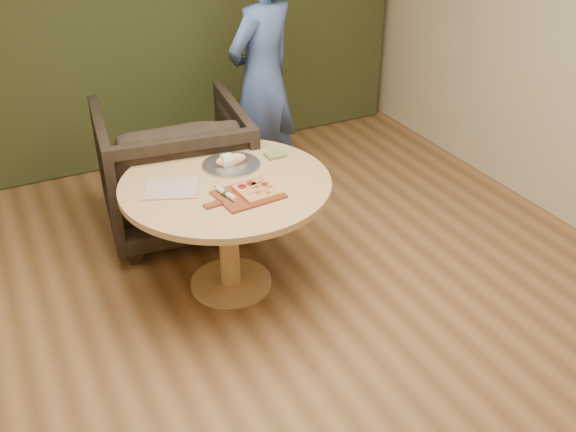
% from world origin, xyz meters
% --- Properties ---
extents(room_shell, '(5.04, 6.04, 2.84)m').
position_xyz_m(room_shell, '(0.00, 0.00, 1.40)').
color(room_shell, olive).
rests_on(room_shell, ground).
extents(pedestal_table, '(1.24, 1.24, 0.75)m').
position_xyz_m(pedestal_table, '(-0.03, 0.82, 0.61)').
color(pedestal_table, tan).
rests_on(pedestal_table, ground).
extents(pizza_paddle, '(0.46, 0.31, 0.01)m').
position_xyz_m(pizza_paddle, '(0.01, 0.60, 0.76)').
color(pizza_paddle, brown).
rests_on(pizza_paddle, pedestal_table).
extents(flatbread_pizza, '(0.24, 0.24, 0.04)m').
position_xyz_m(flatbread_pizza, '(0.08, 0.59, 0.78)').
color(flatbread_pizza, tan).
rests_on(flatbread_pizza, pizza_paddle).
extents(cutlery_roll, '(0.07, 0.20, 0.03)m').
position_xyz_m(cutlery_roll, '(-0.10, 0.63, 0.78)').
color(cutlery_roll, beige).
rests_on(cutlery_roll, pizza_paddle).
extents(newspaper, '(0.37, 0.35, 0.01)m').
position_xyz_m(newspaper, '(-0.34, 0.87, 0.76)').
color(newspaper, silver).
rests_on(newspaper, pedestal_table).
extents(serving_tray, '(0.36, 0.36, 0.02)m').
position_xyz_m(serving_tray, '(0.08, 0.99, 0.76)').
color(serving_tray, silver).
rests_on(serving_tray, pedestal_table).
extents(bread_roll, '(0.19, 0.09, 0.09)m').
position_xyz_m(bread_roll, '(0.07, 0.99, 0.79)').
color(bread_roll, '#E2BA8A').
rests_on(bread_roll, serving_tray).
extents(green_packet, '(0.12, 0.10, 0.02)m').
position_xyz_m(green_packet, '(0.38, 1.00, 0.76)').
color(green_packet, olive).
rests_on(green_packet, pedestal_table).
extents(armchair, '(1.09, 1.04, 1.02)m').
position_xyz_m(armchair, '(-0.09, 1.69, 0.51)').
color(armchair, black).
rests_on(armchair, ground).
extents(person_standing, '(0.80, 0.70, 1.84)m').
position_xyz_m(person_standing, '(0.72, 1.93, 0.92)').
color(person_standing, '#3F5897').
rests_on(person_standing, ground).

